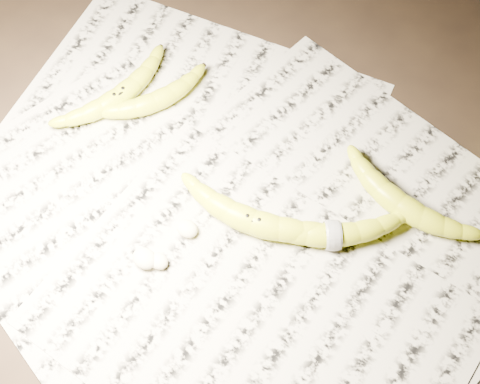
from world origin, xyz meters
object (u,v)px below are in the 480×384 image
Objects in this scene: banana_center at (254,221)px; banana_taped at (333,234)px; banana_left_a at (119,95)px; banana_left_b at (154,100)px; banana_upper_a at (401,204)px.

banana_center reaches higher than banana_taped.
banana_center is 0.11m from banana_taped.
banana_left_a reaches higher than banana_left_b.
banana_left_a is 1.16× the size of banana_left_b.
banana_taped is 0.11m from banana_upper_a.
banana_left_b is at bearing 146.69° from banana_center.
banana_left_b is 0.41m from banana_upper_a.
banana_left_b is 0.27m from banana_center.
banana_left_b is at bearing 136.26° from banana_taped.
banana_taped is (0.10, 0.05, -0.00)m from banana_center.
banana_left_a is 0.41m from banana_taped.
banana_left_b is 0.36m from banana_taped.
banana_center is at bearing -132.08° from banana_upper_a.
banana_center is (0.30, -0.06, 0.00)m from banana_left_a.
banana_upper_a is at bearing -53.93° from banana_left_b.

